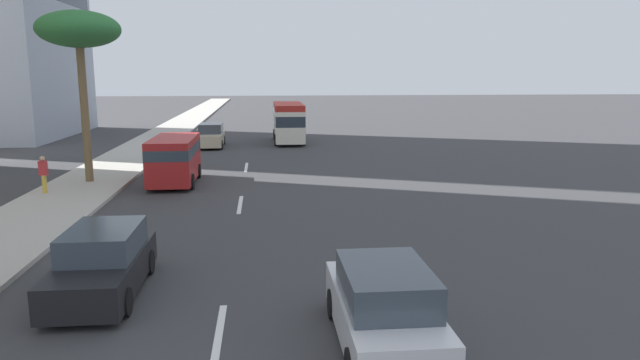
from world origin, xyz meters
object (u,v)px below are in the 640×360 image
object	(u,v)px
car_fourth	(103,263)
minibus_fifth	(288,121)
van_third	(174,157)
pedestrian_near_lamp	(43,173)
palm_tree	(79,32)
car_lead	(211,136)
car_second	(384,308)

from	to	relation	value
car_fourth	minibus_fifth	bearing A→B (deg)	169.08
van_third	pedestrian_near_lamp	world-z (taller)	van_third
car_fourth	pedestrian_near_lamp	bearing A→B (deg)	-154.66
car_fourth	minibus_fifth	world-z (taller)	minibus_fifth
car_fourth	minibus_fifth	xyz separation A→B (m)	(30.28, -5.84, 0.87)
van_third	palm_tree	bearing A→B (deg)	-94.47
car_lead	car_fourth	xyz separation A→B (m)	(-28.12, 0.16, -0.03)
minibus_fifth	car_fourth	bearing A→B (deg)	169.08
pedestrian_near_lamp	car_second	bearing A→B (deg)	-47.72
pedestrian_near_lamp	palm_tree	size ratio (longest dim) A/B	0.20
car_second	pedestrian_near_lamp	xyz separation A→B (m)	(15.03, 11.65, 0.24)
minibus_fifth	van_third	bearing A→B (deg)	159.11
van_third	palm_tree	size ratio (longest dim) A/B	0.61
car_lead	pedestrian_near_lamp	xyz separation A→B (m)	(-16.47, 5.68, 0.24)
car_second	van_third	size ratio (longest dim) A/B	0.90
van_third	minibus_fifth	bearing A→B (deg)	159.11
van_third	palm_tree	xyz separation A→B (m)	(0.32, 4.07, 5.80)
car_lead	minibus_fifth	xyz separation A→B (m)	(2.15, -5.68, 0.84)
minibus_fifth	pedestrian_near_lamp	distance (m)	21.82
minibus_fifth	pedestrian_near_lamp	xyz separation A→B (m)	(-18.62, 11.36, -0.60)
car_second	pedestrian_near_lamp	size ratio (longest dim) A/B	2.72
car_second	car_fourth	xyz separation A→B (m)	(3.37, 6.13, -0.03)
minibus_fifth	pedestrian_near_lamp	bearing A→B (deg)	148.61
car_second	minibus_fifth	bearing A→B (deg)	0.49
car_second	van_third	world-z (taller)	van_third
van_third	car_fourth	size ratio (longest dim) A/B	1.12
car_second	pedestrian_near_lamp	world-z (taller)	pedestrian_near_lamp
car_lead	minibus_fifth	bearing A→B (deg)	110.77
car_fourth	pedestrian_near_lamp	size ratio (longest dim) A/B	2.71
minibus_fifth	pedestrian_near_lamp	world-z (taller)	minibus_fifth
car_lead	minibus_fifth	world-z (taller)	minibus_fifth
car_lead	van_third	xyz separation A→B (m)	(-14.08, 0.51, 0.50)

